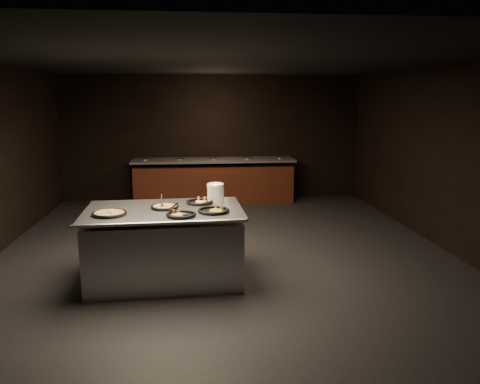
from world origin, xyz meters
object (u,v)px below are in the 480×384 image
at_px(serving_counter, 165,247).
at_px(pan_veggie_whole, 109,213).
at_px(pan_cheese_whole, 165,207).
at_px(plate_stack, 216,193).

bearing_deg(serving_counter, pan_veggie_whole, -161.45).
distance_m(serving_counter, pan_cheese_whole, 0.53).
height_order(serving_counter, pan_cheese_whole, pan_cheese_whole).
xyz_separation_m(plate_stack, pan_veggie_whole, (-1.33, -0.64, -0.10)).
bearing_deg(serving_counter, plate_stack, 28.08).
distance_m(plate_stack, pan_veggie_whole, 1.49).
height_order(plate_stack, pan_veggie_whole, plate_stack).
xyz_separation_m(serving_counter, pan_cheese_whole, (0.01, 0.05, 0.53)).
relative_size(plate_stack, pan_veggie_whole, 0.57).
relative_size(plate_stack, pan_cheese_whole, 0.67).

